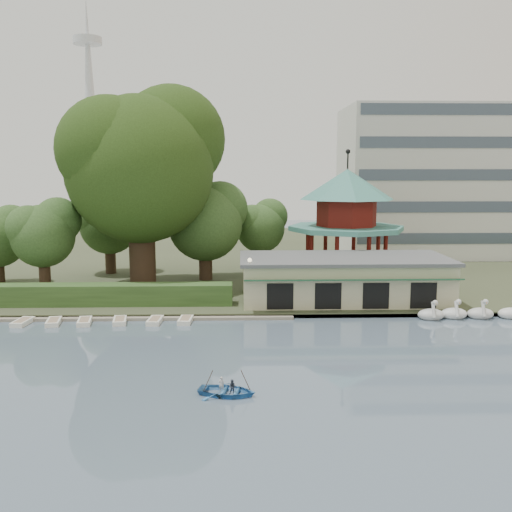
{
  "coord_description": "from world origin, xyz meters",
  "views": [
    {
      "loc": [
        0.74,
        -28.13,
        11.93
      ],
      "look_at": [
        2.0,
        18.0,
        5.0
      ],
      "focal_mm": 40.0,
      "sensor_mm": 36.0,
      "label": 1
    }
  ],
  "objects_px": {
    "dock": "(84,318)",
    "boathouse": "(344,278)",
    "rowboat_with_passengers": "(227,387)",
    "big_tree": "(142,159)",
    "pavilion": "(347,213)"
  },
  "relations": [
    {
      "from": "dock",
      "to": "boathouse",
      "type": "height_order",
      "value": "boathouse"
    },
    {
      "from": "rowboat_with_passengers",
      "to": "dock",
      "type": "bearing_deg",
      "value": 126.55
    },
    {
      "from": "boathouse",
      "to": "rowboat_with_passengers",
      "type": "distance_m",
      "value": 23.29
    },
    {
      "from": "dock",
      "to": "big_tree",
      "type": "distance_m",
      "value": 17.27
    },
    {
      "from": "boathouse",
      "to": "pavilion",
      "type": "relative_size",
      "value": 1.38
    },
    {
      "from": "pavilion",
      "to": "big_tree",
      "type": "distance_m",
      "value": 21.86
    },
    {
      "from": "dock",
      "to": "rowboat_with_passengers",
      "type": "bearing_deg",
      "value": -53.45
    },
    {
      "from": "boathouse",
      "to": "big_tree",
      "type": "bearing_deg",
      "value": 161.59
    },
    {
      "from": "boathouse",
      "to": "pavilion",
      "type": "height_order",
      "value": "pavilion"
    },
    {
      "from": "dock",
      "to": "pavilion",
      "type": "relative_size",
      "value": 2.52
    },
    {
      "from": "boathouse",
      "to": "big_tree",
      "type": "height_order",
      "value": "big_tree"
    },
    {
      "from": "dock",
      "to": "rowboat_with_passengers",
      "type": "xyz_separation_m",
      "value": [
        11.98,
        -16.16,
        0.33
      ]
    },
    {
      "from": "boathouse",
      "to": "rowboat_with_passengers",
      "type": "bearing_deg",
      "value": -115.58
    },
    {
      "from": "dock",
      "to": "rowboat_with_passengers",
      "type": "relative_size",
      "value": 6.8
    },
    {
      "from": "pavilion",
      "to": "rowboat_with_passengers",
      "type": "height_order",
      "value": "pavilion"
    }
  ]
}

